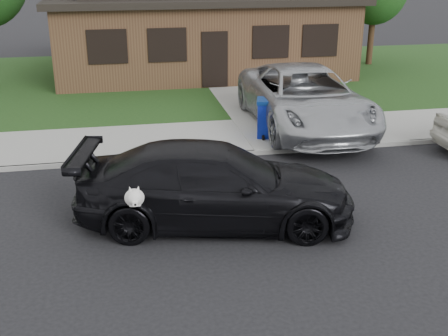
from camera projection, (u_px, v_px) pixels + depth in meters
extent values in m
plane|color=black|center=(113.00, 225.00, 11.15)|extent=(120.00, 120.00, 0.00)
cube|color=gray|center=(112.00, 144.00, 15.71)|extent=(60.00, 3.00, 0.12)
cube|color=gray|center=(112.00, 162.00, 14.33)|extent=(60.00, 0.12, 0.12)
cube|color=#193814|center=(111.00, 82.00, 23.03)|extent=(60.00, 13.00, 0.13)
cube|color=gray|center=(271.00, 93.00, 21.34)|extent=(4.50, 13.00, 0.14)
imported|color=black|center=(215.00, 185.00, 11.02)|extent=(5.78, 3.24, 1.58)
ellipsoid|color=white|center=(134.00, 198.00, 9.71)|extent=(0.34, 0.40, 0.30)
sphere|color=white|center=(135.00, 198.00, 9.46)|extent=(0.26, 0.26, 0.26)
cube|color=white|center=(135.00, 203.00, 9.36)|extent=(0.09, 0.12, 0.08)
sphere|color=black|center=(135.00, 205.00, 9.31)|extent=(0.04, 0.04, 0.04)
cone|color=white|center=(130.00, 190.00, 9.45)|extent=(0.11, 0.11, 0.14)
cone|color=white|center=(138.00, 189.00, 9.47)|extent=(0.11, 0.11, 0.14)
imported|color=#B3B5BA|center=(305.00, 98.00, 16.61)|extent=(3.03, 6.45, 1.78)
cube|color=#0E1F9B|center=(268.00, 120.00, 15.91)|extent=(0.75, 0.75, 1.00)
cube|color=navy|center=(269.00, 101.00, 15.71)|extent=(0.82, 0.82, 0.11)
cylinder|color=black|center=(263.00, 138.00, 15.74)|extent=(0.10, 0.16, 0.15)
cylinder|color=black|center=(278.00, 137.00, 15.82)|extent=(0.10, 0.16, 0.15)
cube|color=#422B1C|center=(199.00, 35.00, 25.01)|extent=(12.00, 8.00, 3.00)
cube|color=black|center=(215.00, 59.00, 21.46)|extent=(1.00, 0.06, 2.10)
cube|color=black|center=(107.00, 47.00, 20.54)|extent=(1.30, 0.05, 1.10)
cube|color=black|center=(167.00, 45.00, 20.93)|extent=(1.30, 0.05, 1.10)
cube|color=black|center=(271.00, 42.00, 21.64)|extent=(1.30, 0.05, 1.10)
cube|color=black|center=(320.00, 40.00, 21.99)|extent=(1.30, 0.05, 1.10)
cylinder|color=#332114|center=(370.00, 42.00, 26.14)|extent=(0.28, 0.28, 2.03)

